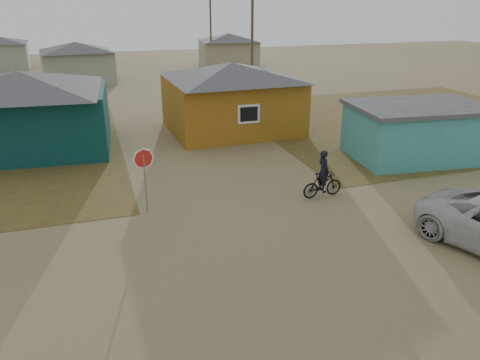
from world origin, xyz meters
The scene contains 12 objects.
ground centered at (0.00, 0.00, 0.00)m, with size 120.00×120.00×0.00m, color olive.
grass_ne centered at (14.00, 13.00, 0.01)m, with size 20.00×18.00×0.00m, color brown.
house_teal centered at (-8.50, 13.50, 2.05)m, with size 8.93×7.08×4.00m.
house_yellow centered at (2.50, 14.00, 2.00)m, with size 7.72×6.76×3.90m.
shed_turquoise centered at (9.50, 6.50, 1.31)m, with size 6.71×4.93×2.60m.
house_pale_west centered at (-6.00, 34.00, 1.86)m, with size 7.04×6.15×3.60m.
house_beige_east centered at (10.00, 40.00, 1.86)m, with size 6.95×6.05×3.60m.
house_pale_north centered at (-14.00, 46.00, 1.75)m, with size 6.28×5.81×3.40m.
utility_pole_near centered at (6.50, 22.00, 4.14)m, with size 1.40×0.20×8.00m.
utility_pole_far centered at (7.50, 38.00, 4.14)m, with size 1.40×0.20×8.00m.
stop_sign centered at (-3.69, 4.26, 1.77)m, with size 0.78×0.17×2.41m.
cyclist centered at (2.99, 3.48, 0.69)m, with size 1.71×0.63×1.90m.
Camera 1 is at (-5.22, -11.56, 7.29)m, focal length 35.00 mm.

